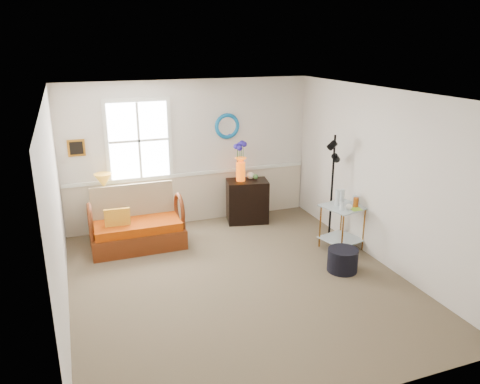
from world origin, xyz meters
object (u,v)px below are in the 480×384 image
object	(u,v)px
side_table	(342,227)
floor_lamp	(332,188)
lamp_stand	(105,221)
cabinet	(247,201)
ottoman	(343,260)
loveseat	(136,219)

from	to	relation	value
side_table	floor_lamp	world-z (taller)	floor_lamp
lamp_stand	floor_lamp	distance (m)	3.89
cabinet	lamp_stand	bearing A→B (deg)	-172.34
floor_lamp	ottoman	world-z (taller)	floor_lamp
loveseat	cabinet	distance (m)	2.13
loveseat	cabinet	world-z (taller)	loveseat
loveseat	side_table	xyz separation A→B (m)	(3.08, -1.23, -0.12)
loveseat	floor_lamp	world-z (taller)	floor_lamp
loveseat	ottoman	distance (m)	3.31
loveseat	ottoman	size ratio (longest dim) A/B	3.33
loveseat	side_table	distance (m)	3.32
ottoman	cabinet	bearing A→B (deg)	104.14
lamp_stand	cabinet	bearing A→B (deg)	-4.15
side_table	floor_lamp	bearing A→B (deg)	86.16
floor_lamp	ottoman	distance (m)	1.38
lamp_stand	floor_lamp	xyz separation A→B (m)	(3.57, -1.43, 0.61)
loveseat	lamp_stand	bearing A→B (deg)	127.27
lamp_stand	loveseat	bearing A→B (deg)	-52.66
loveseat	side_table	bearing A→B (deg)	-21.89
loveseat	ottoman	world-z (taller)	loveseat
floor_lamp	cabinet	bearing A→B (deg)	121.95
loveseat	floor_lamp	size ratio (longest dim) A/B	0.82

